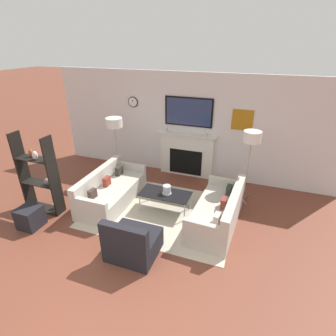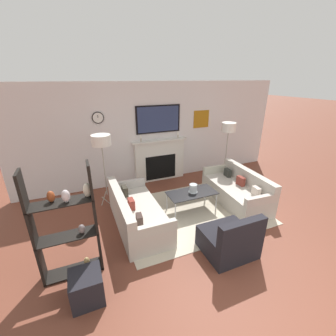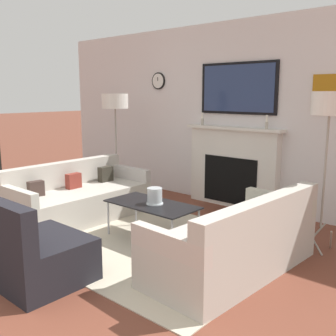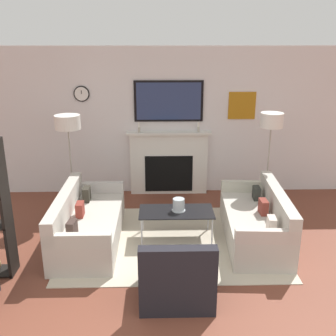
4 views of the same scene
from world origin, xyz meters
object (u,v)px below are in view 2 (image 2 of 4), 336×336
Objects in this scene: coffee_table at (192,194)px; ottoman at (87,287)px; shelf_unit at (68,225)px; armchair at (230,240)px; hurricane_candle at (193,189)px; floor_lamp_left at (101,141)px; couch_right at (237,191)px; couch_left at (136,214)px; floor_lamp_right at (229,128)px.

coffee_table is 2.51× the size of ottoman.
coffee_table is 0.62× the size of shelf_unit.
armchair is 2.54m from shelf_unit.
floor_lamp_left is (-1.73, 0.96, 1.01)m from hurricane_candle.
couch_right reaches higher than ottoman.
hurricane_candle is 0.46× the size of ottoman.
shelf_unit is at bearing -146.26° from couch_left.
floor_lamp_right reaches higher than couch_right.
floor_lamp_left is (-0.40, 1.05, 1.26)m from couch_left.
shelf_unit is at bearing -155.57° from floor_lamp_right.
floor_lamp_left is 2.09m from shelf_unit.
floor_lamp_left is 0.99× the size of floor_lamp_right.
couch_right is 1.83m from armchair.
floor_lamp_left is 3.89× the size of ottoman.
couch_left is 1.13× the size of floor_lamp_left.
hurricane_candle is at bearing -28.99° from floor_lamp_left.
coffee_table reaches higher than ottoman.
ottoman is at bearing -76.97° from shelf_unit.
armchair is at bearing -124.08° from floor_lamp_right.
couch_left is at bearing -176.40° from coffee_table.
coffee_table is (-1.17, 0.08, 0.13)m from couch_right.
ottoman is at bearing -127.57° from couch_left.
shelf_unit is 4.04× the size of ottoman.
floor_lamp_right is at bearing 69.12° from couch_right.
floor_lamp_left is at bearing 159.77° from couch_right.
floor_lamp_right is (1.57, 0.97, 1.13)m from coffee_table.
floor_lamp_right is at bearing 20.17° from couch_left.
floor_lamp_right reaches higher than coffee_table.
hurricane_candle is (0.09, 1.45, 0.25)m from armchair.
couch_left is 2.30× the size of armchair.
ottoman is (-2.27, 0.01, -0.05)m from armchair.
floor_lamp_left is at bearing 124.16° from armchair.
hurricane_candle is at bearing 31.35° from ottoman.
coffee_table is 0.12m from hurricane_candle.
couch_right reaches higher than coffee_table.
hurricane_candle is (0.03, 0.01, 0.11)m from coffee_table.
ottoman is at bearing -148.42° from floor_lamp_right.
shelf_unit is at bearing 166.41° from armchair.
shelf_unit is (-3.62, -0.77, 0.58)m from couch_right.
hurricane_candle is at bearing 4.06° from couch_left.
ottoman is at bearing -148.52° from coffee_table.
couch_right is 1.10× the size of floor_lamp_right.
coffee_table is at bearing -29.79° from floor_lamp_left.
floor_lamp_left is (-1.63, 2.41, 1.26)m from armchair.
coffee_table is (0.06, 1.44, 0.14)m from armchair.
couch_right reaches higher than hurricane_candle.
coffee_table is 2.16m from floor_lamp_right.
armchair is 4.18× the size of hurricane_candle.
armchair reaches higher than couch_left.
armchair reaches higher than ottoman.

